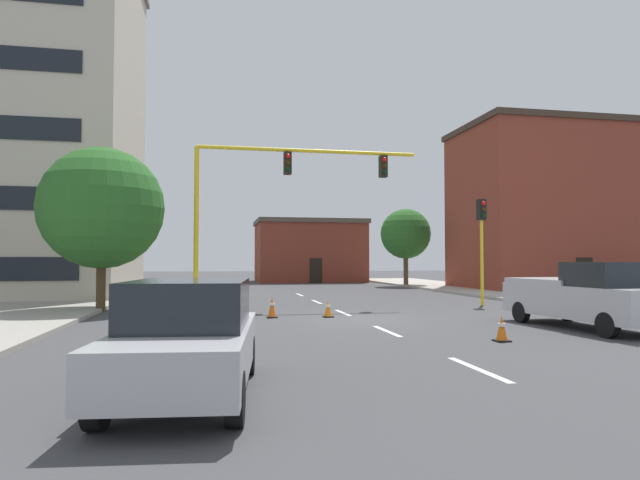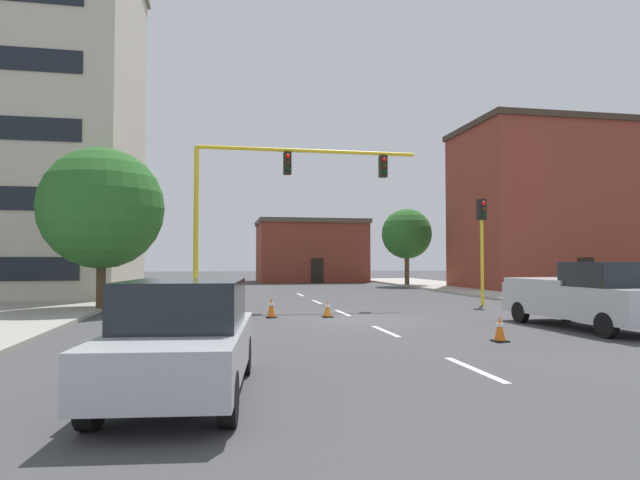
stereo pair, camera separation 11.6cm
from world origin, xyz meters
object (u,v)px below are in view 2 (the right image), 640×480
Objects in this scene: traffic_light_pole_right at (482,227)px; traffic_cone_roadside_c at (271,307)px; traffic_cone_roadside_a at (500,329)px; pickup_truck_silver at (586,296)px; traffic_cone_roadside_b at (328,309)px; sedan_silver_near_left at (183,337)px; tree_left_near at (102,208)px; traffic_signal_gantry at (230,253)px; tree_right_far at (407,234)px.

traffic_light_pole_right is 10.85m from traffic_cone_roadside_c.
traffic_cone_roadside_c is at bearing 127.53° from traffic_cone_roadside_a.
traffic_light_pole_right reaches higher than pickup_truck_silver.
traffic_light_pole_right is at bearing 64.70° from traffic_cone_roadside_a.
traffic_cone_roadside_b is 0.83× the size of traffic_cone_roadside_c.
sedan_silver_near_left is at bearing -152.27° from pickup_truck_silver.
traffic_signal_gantry is at bearing 0.63° from tree_left_near.
traffic_cone_roadside_c is (-2.00, 0.19, 0.06)m from traffic_cone_roadside_b.
tree_right_far reaches higher than traffic_cone_roadside_b.
pickup_truck_silver reaches higher than sedan_silver_near_left.
tree_left_near is 10.03× the size of traffic_cone_roadside_a.
traffic_signal_gantry is at bearing 131.82° from traffic_cone_roadside_b.
tree_left_near is (-16.27, 0.18, 0.58)m from traffic_light_pole_right.
traffic_light_pole_right is at bearing -1.23° from traffic_signal_gantry.
tree_left_near is 15.19m from sedan_silver_near_left.
tree_right_far is (2.64, 17.24, 0.53)m from traffic_light_pole_right.
traffic_signal_gantry reaches higher than sedan_silver_near_left.
traffic_cone_roadside_a is at bearing -105.13° from tree_right_far.
traffic_cone_roadside_c is at bearing -161.23° from traffic_light_pole_right.
traffic_signal_gantry is 1.58× the size of tree_left_near.
pickup_truck_silver reaches higher than traffic_cone_roadside_b.
traffic_cone_roadside_a is at bearing -57.63° from traffic_signal_gantry.
traffic_cone_roadside_c is (-9.83, -3.34, -3.16)m from traffic_light_pole_right.
tree_left_near is 10.65× the size of traffic_cone_roadside_b.
pickup_truck_silver is at bearing -28.50° from tree_left_near.
tree_right_far is 1.09× the size of pickup_truck_silver.
sedan_silver_near_left is at bearing -102.42° from traffic_cone_roadside_c.
tree_left_near is 1.40× the size of sedan_silver_near_left.
traffic_cone_roadside_b is (-7.83, -3.53, -3.23)m from traffic_light_pole_right.
traffic_cone_roadside_b is at bearing -23.75° from tree_left_near.
tree_left_near reaches higher than traffic_cone_roadside_c.
tree_right_far reaches higher than sedan_silver_near_left.
pickup_truck_silver is at bearing -28.38° from traffic_cone_roadside_c.
traffic_light_pole_right is 0.80× the size of tree_right_far.
traffic_cone_roadside_a is at bearing 28.74° from sedan_silver_near_left.
tree_left_near is at bearing 151.50° from pickup_truck_silver.
pickup_truck_silver is 10.15m from traffic_cone_roadside_c.
traffic_light_pole_right is 16.28m from tree_left_near.
traffic_cone_roadside_a is at bearing -115.30° from traffic_light_pole_right.
tree_left_near reaches higher than traffic_cone_roadside_a.
tree_right_far reaches higher than traffic_cone_roadside_c.
tree_right_far is 23.56m from traffic_cone_roadside_b.
sedan_silver_near_left is 7.62× the size of traffic_cone_roadside_b.
traffic_light_pole_right is at bearing 83.62° from pickup_truck_silver.
traffic_light_pole_right is 7.36× the size of traffic_cone_roadside_a.
traffic_cone_roadside_b is 2.01m from traffic_cone_roadside_c.
traffic_cone_roadside_b is at bearing -5.45° from traffic_cone_roadside_c.
tree_left_near is (-5.07, -0.06, 1.79)m from traffic_signal_gantry.
traffic_cone_roadside_a is at bearing -64.29° from traffic_cone_roadside_b.
tree_left_near reaches higher than tree_right_far.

